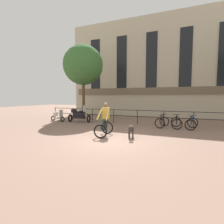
% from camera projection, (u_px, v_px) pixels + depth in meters
% --- Properties ---
extents(ground_plane, '(60.00, 60.00, 0.00)m').
position_uv_depth(ground_plane, '(109.00, 140.00, 8.04)').
color(ground_plane, '#846656').
extents(canal_railing, '(15.05, 0.05, 1.05)m').
position_uv_depth(canal_railing, '(137.00, 115.00, 12.77)').
color(canal_railing, black).
rests_on(canal_railing, ground_plane).
extents(building_facade, '(18.00, 0.72, 10.13)m').
position_uv_depth(building_facade, '(152.00, 67.00, 17.74)').
color(building_facade, '#BCB299').
rests_on(building_facade, ground_plane).
extents(cyclist_with_bike, '(0.81, 1.24, 1.70)m').
position_uv_depth(cyclist_with_bike, '(105.00, 121.00, 9.00)').
color(cyclist_with_bike, black).
rests_on(cyclist_with_bike, ground_plane).
extents(dog, '(0.39, 1.01, 0.65)m').
position_uv_depth(dog, '(131.00, 129.00, 8.45)').
color(dog, '#332D28').
rests_on(dog, ground_plane).
extents(parked_motorcycle, '(1.79, 0.82, 1.35)m').
position_uv_depth(parked_motorcycle, '(79.00, 115.00, 13.86)').
color(parked_motorcycle, black).
rests_on(parked_motorcycle, ground_plane).
extents(parked_bicycle_near_lamp, '(0.83, 1.20, 0.86)m').
position_uv_depth(parked_bicycle_near_lamp, '(162.00, 122.00, 11.50)').
color(parked_bicycle_near_lamp, black).
rests_on(parked_bicycle_near_lamp, ground_plane).
extents(parked_bicycle_mid_left, '(0.75, 1.16, 0.86)m').
position_uv_depth(parked_bicycle_mid_left, '(176.00, 123.00, 11.17)').
color(parked_bicycle_mid_left, black).
rests_on(parked_bicycle_mid_left, ground_plane).
extents(parked_bicycle_mid_right, '(0.82, 1.20, 0.86)m').
position_uv_depth(parked_bicycle_mid_right, '(192.00, 123.00, 10.83)').
color(parked_bicycle_mid_right, black).
rests_on(parked_bicycle_mid_right, ground_plane).
extents(parked_scooter, '(1.33, 0.64, 0.96)m').
position_uv_depth(parked_scooter, '(57.00, 116.00, 14.46)').
color(parked_scooter, black).
rests_on(parked_scooter, ground_plane).
extents(tree_canalside_left, '(3.53, 3.53, 6.61)m').
position_uv_depth(tree_canalside_left, '(83.00, 65.00, 15.51)').
color(tree_canalside_left, brown).
rests_on(tree_canalside_left, ground_plane).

